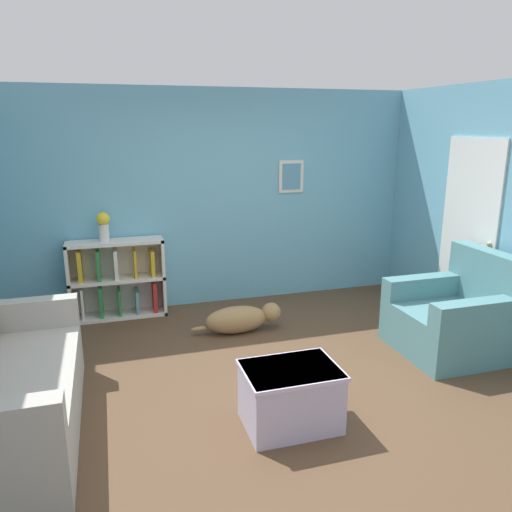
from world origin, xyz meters
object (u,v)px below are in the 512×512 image
bookshelf (117,279)px  dog (241,319)px  recliner_chair (456,317)px  coffee_table (290,395)px  vase (103,225)px  couch (2,392)px

bookshelf → dog: bookshelf is taller
bookshelf → recliner_chair: size_ratio=1.08×
coffee_table → vase: size_ratio=2.13×
couch → bookshelf: size_ratio=1.77×
bookshelf → recliner_chair: (3.15, -1.92, -0.10)m
bookshelf → coffee_table: (1.14, -2.65, -0.20)m
dog → recliner_chair: bearing=-28.7°
coffee_table → dog: bearing=86.6°
dog → bookshelf: bearing=144.8°
recliner_chair → coffee_table: (-2.00, -0.73, -0.10)m
dog → vase: bearing=147.6°
couch → vase: (0.75, 2.16, 0.75)m
bookshelf → coffee_table: bearing=-66.7°
couch → vase: 2.41m
couch → coffee_table: size_ratio=2.72×
coffee_table → recliner_chair: bearing=20.0°
coffee_table → dog: 1.77m
bookshelf → recliner_chair: 3.69m
recliner_chair → coffee_table: 2.13m
coffee_table → vase: (-1.25, 2.63, 0.85)m
couch → coffee_table: couch is taller
couch → bookshelf: bookshelf is taller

